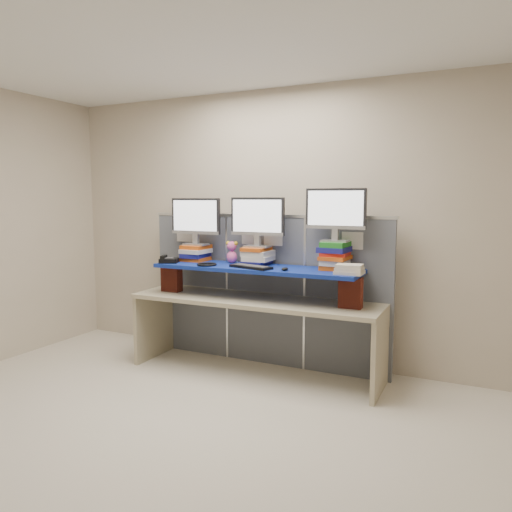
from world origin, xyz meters
The scene contains 18 objects.
room centered at (0.00, 0.00, 1.40)m, with size 5.00×4.00×2.80m.
cubicle_partition centered at (0.00, 1.78, 0.77)m, with size 2.60×0.06×1.53m.
desk centered at (0.05, 1.46, 0.59)m, with size 2.44×0.75×0.74m.
brick_pier_left centered at (-0.88, 1.40, 0.87)m, with size 0.20×0.11×0.27m, color maroon.
brick_pier_right centered at (0.98, 1.43, 0.87)m, with size 0.20×0.11×0.27m, color maroon.
blue_board centered at (0.05, 1.46, 1.03)m, with size 2.01×0.50×0.04m, color #100A7E.
book_stack_left centered at (-0.69, 1.57, 1.13)m, with size 0.25×0.30×0.16m.
book_stack_center centered at (0.01, 1.58, 1.13)m, with size 0.26×0.31×0.17m.
book_stack_right centered at (0.78, 1.60, 1.17)m, with size 0.27×0.32×0.25m.
monitor_left centered at (-0.69, 1.57, 1.48)m, with size 0.55×0.16×0.48m.
monitor_center centered at (0.01, 1.58, 1.49)m, with size 0.55×0.16×0.48m.
monitor_right centered at (0.78, 1.60, 1.57)m, with size 0.55×0.16×0.48m.
keyboard centered at (0.06, 1.34, 1.06)m, with size 0.45×0.25×0.03m.
mouse centered at (0.40, 1.33, 1.06)m, with size 0.05×0.10×0.03m, color black.
desk_phone centered at (-0.86, 1.32, 1.07)m, with size 0.23×0.22×0.08m.
headset centered at (-0.40, 1.31, 1.05)m, with size 0.19×0.19×0.02m, color black.
plush_toy centered at (-0.28, 1.59, 1.16)m, with size 0.13×0.10×0.22m.
binder_stack centered at (0.98, 1.39, 1.08)m, with size 0.24×0.20×0.08m.
Camera 1 is at (2.11, -2.76, 1.70)m, focal length 35.00 mm.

